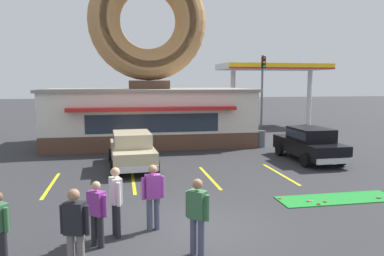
{
  "coord_description": "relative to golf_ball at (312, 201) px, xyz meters",
  "views": [
    {
      "loc": [
        -1.86,
        -9.15,
        3.78
      ],
      "look_at": [
        0.82,
        5.0,
        2.0
      ],
      "focal_mm": 35.0,
      "sensor_mm": 36.0,
      "label": 1
    }
  ],
  "objects": [
    {
      "name": "mini_donut_mid_right",
      "position": [
        0.39,
        -0.1,
        -0.0
      ],
      "size": [
        0.13,
        0.13,
        0.04
      ],
      "primitive_type": "torus",
      "color": "#A5724C",
      "rests_on": "putting_mat"
    },
    {
      "name": "car_champagne",
      "position": [
        -5.43,
        5.95,
        0.82
      ],
      "size": [
        2.14,
        4.64,
        1.6
      ],
      "color": "#BCAD89",
      "rests_on": "ground"
    },
    {
      "name": "parking_stripe_mid_left",
      "position": [
        -5.46,
        3.65,
        -0.05
      ],
      "size": [
        0.12,
        3.6,
        0.01
      ],
      "primitive_type": "cube",
      "color": "yellow",
      "rests_on": "ground"
    },
    {
      "name": "golf_ball",
      "position": [
        0.0,
        0.0,
        0.0
      ],
      "size": [
        0.04,
        0.04,
        0.04
      ],
      "primitive_type": "sphere",
      "color": "white",
      "rests_on": "putting_mat"
    },
    {
      "name": "parking_stripe_mid_right",
      "position": [
        0.54,
        3.65,
        -0.05
      ],
      "size": [
        0.12,
        3.6,
        0.01
      ],
      "primitive_type": "cube",
      "color": "yellow",
      "rests_on": "ground"
    },
    {
      "name": "traffic_light_pole",
      "position": [
        4.88,
        16.92,
        3.66
      ],
      "size": [
        0.28,
        0.47,
        5.8
      ],
      "color": "#595B60",
      "rests_on": "ground"
    },
    {
      "name": "putting_mat",
      "position": [
        0.96,
        0.15,
        -0.04
      ],
      "size": [
        3.9,
        1.13,
        0.03
      ],
      "primitive_type": "cube",
      "color": "#1E842D",
      "rests_on": "ground"
    },
    {
      "name": "parking_stripe_left",
      "position": [
        -8.46,
        3.65,
        -0.05
      ],
      "size": [
        0.12,
        3.6,
        0.01
      ],
      "primitive_type": "cube",
      "color": "yellow",
      "rests_on": "ground"
    },
    {
      "name": "pedestrian_leather_jacket_man",
      "position": [
        -5.11,
        -1.25,
        0.9
      ],
      "size": [
        0.59,
        0.3,
        1.7
      ],
      "color": "#474C66",
      "rests_on": "ground"
    },
    {
      "name": "mini_donut_near_right",
      "position": [
        -0.11,
        0.03,
        -0.0
      ],
      "size": [
        0.13,
        0.13,
        0.04
      ],
      "primitive_type": "torus",
      "color": "#D8667F",
      "rests_on": "putting_mat"
    },
    {
      "name": "gas_station_canopy",
      "position": [
        6.94,
        19.95,
        4.81
      ],
      "size": [
        9.0,
        4.46,
        5.3
      ],
      "color": "silver",
      "rests_on": "ground"
    },
    {
      "name": "parking_stripe_centre",
      "position": [
        -2.46,
        3.65,
        -0.05
      ],
      "size": [
        0.12,
        3.6,
        0.01
      ],
      "primitive_type": "cube",
      "color": "yellow",
      "rests_on": "ground"
    },
    {
      "name": "pedestrian_blue_sweater_man",
      "position": [
        -6.03,
        -1.51,
        0.92
      ],
      "size": [
        0.34,
        0.58,
        1.73
      ],
      "color": "#232328",
      "rests_on": "ground"
    },
    {
      "name": "mini_donut_near_left",
      "position": [
        -0.86,
        0.47,
        -0.0
      ],
      "size": [
        0.13,
        0.13,
        0.04
      ],
      "primitive_type": "torus",
      "color": "#A5724C",
      "rests_on": "putting_mat"
    },
    {
      "name": "ground_plane",
      "position": [
        -3.99,
        -1.35,
        -0.05
      ],
      "size": [
        160.0,
        160.0,
        0.0
      ],
      "primitive_type": "plane",
      "color": "#2D2D30"
    },
    {
      "name": "pedestrian_hooded_kid",
      "position": [
        -6.45,
        -2.0,
        0.8
      ],
      "size": [
        0.48,
        0.43,
        1.55
      ],
      "color": "#232328",
      "rests_on": "ground"
    },
    {
      "name": "mini_donut_far_left",
      "position": [
        2.29,
        -0.07,
        -0.0
      ],
      "size": [
        0.13,
        0.13,
        0.04
      ],
      "primitive_type": "torus",
      "color": "#D8667F",
      "rests_on": "putting_mat"
    },
    {
      "name": "pedestrian_beanie_man",
      "position": [
        -4.28,
        -2.87,
        0.91
      ],
      "size": [
        0.45,
        0.45,
        1.72
      ],
      "color": "#474C66",
      "rests_on": "ground"
    },
    {
      "name": "car_black",
      "position": [
        3.02,
        5.91,
        0.82
      ],
      "size": [
        2.01,
        4.58,
        1.6
      ],
      "color": "black",
      "rests_on": "ground"
    },
    {
      "name": "donut_shop_building",
      "position": [
        -4.16,
        12.59,
        3.69
      ],
      "size": [
        12.3,
        6.75,
        10.96
      ],
      "color": "brown",
      "rests_on": "ground"
    },
    {
      "name": "trash_bin",
      "position": [
        2.09,
        9.9,
        0.45
      ],
      "size": [
        0.57,
        0.57,
        0.97
      ],
      "color": "#51565B",
      "rests_on": "ground"
    },
    {
      "name": "mini_donut_mid_left",
      "position": [
        0.06,
        -0.3,
        -0.0
      ],
      "size": [
        0.13,
        0.13,
        0.04
      ],
      "primitive_type": "torus",
      "color": "brown",
      "rests_on": "putting_mat"
    },
    {
      "name": "pedestrian_clipboard_woman",
      "position": [
        -6.78,
        -3.29,
        0.93
      ],
      "size": [
        0.57,
        0.35,
        1.76
      ],
      "color": "slate",
      "rests_on": "ground"
    }
  ]
}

